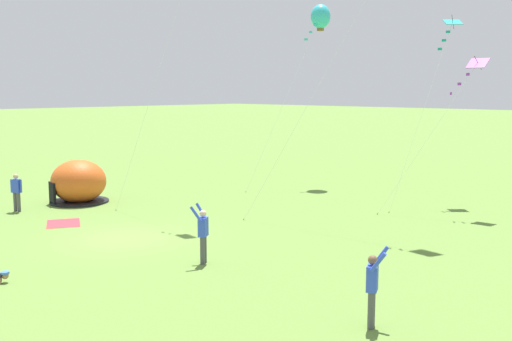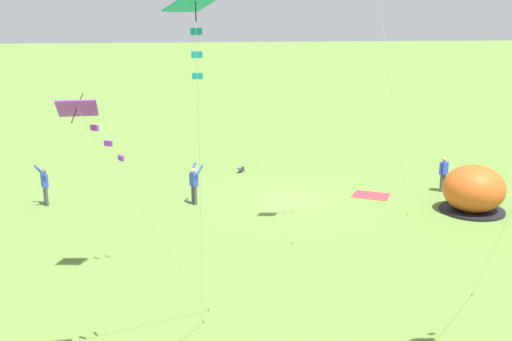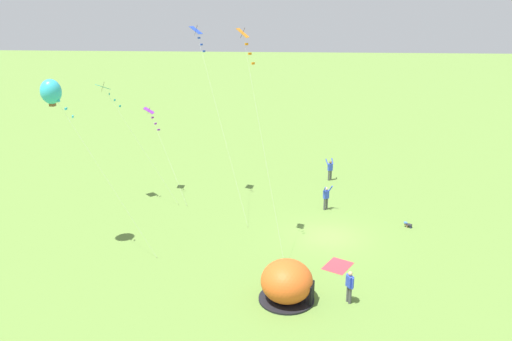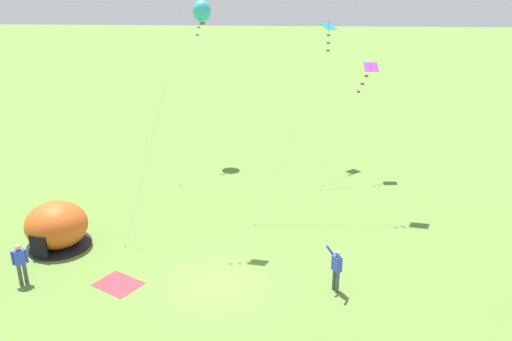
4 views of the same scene
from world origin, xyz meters
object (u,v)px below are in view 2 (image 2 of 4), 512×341
object	(u,v)px
toddler_crawling	(241,169)
person_center_field	(45,184)
person_near_tent	(444,172)
kite_purple	(86,120)
person_arms_raised	(194,183)
kite_teal	(196,22)
popup_tent	(474,190)

from	to	relation	value
toddler_crawling	person_center_field	distance (m)	10.53
person_center_field	person_near_tent	xyz separation A→B (m)	(-18.88, 0.08, -0.03)
person_center_field	kite_purple	xyz separation A→B (m)	(-4.28, 14.00, 5.33)
person_arms_raised	person_center_field	size ratio (longest dim) A/B	1.00
toddler_crawling	kite_teal	bearing A→B (deg)	82.47
person_near_tent	kite_teal	xyz separation A→B (m)	(12.28, 16.30, 7.43)
person_center_field	kite_purple	world-z (taller)	kite_purple
person_arms_raised	kite_purple	size ratio (longest dim) A/B	0.27
toddler_crawling	kite_teal	world-z (taller)	kite_teal
person_arms_raised	kite_purple	distance (m)	14.58
kite_teal	toddler_crawling	bearing A→B (deg)	-97.53
person_center_field	kite_purple	size ratio (longest dim) A/B	0.27
person_arms_raised	person_center_field	distance (m)	6.76
kite_teal	person_near_tent	bearing A→B (deg)	-127.00
person_center_field	popup_tent	bearing A→B (deg)	170.49
popup_tent	person_near_tent	world-z (taller)	popup_tent
toddler_crawling	person_near_tent	distance (m)	10.66
popup_tent	person_center_field	world-z (taller)	popup_tent
popup_tent	kite_teal	bearing A→B (deg)	47.05
popup_tent	person_arms_raised	xyz separation A→B (m)	(12.18, -2.51, 0.00)
person_near_tent	kite_teal	distance (m)	21.72
popup_tent	person_center_field	distance (m)	19.17
toddler_crawling	person_center_field	bearing A→B (deg)	26.62
person_center_field	kite_teal	bearing A→B (deg)	111.94
person_arms_raised	kite_teal	world-z (taller)	kite_teal
popup_tent	toddler_crawling	world-z (taller)	popup_tent
person_arms_raised	person_near_tent	xyz separation A→B (m)	(-12.15, -0.57, -0.03)
toddler_crawling	kite_purple	world-z (taller)	kite_purple
toddler_crawling	person_arms_raised	world-z (taller)	person_arms_raised
person_center_field	kite_teal	size ratio (longest dim) A/B	0.21
toddler_crawling	kite_teal	distance (m)	22.80
person_arms_raised	kite_purple	world-z (taller)	kite_purple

